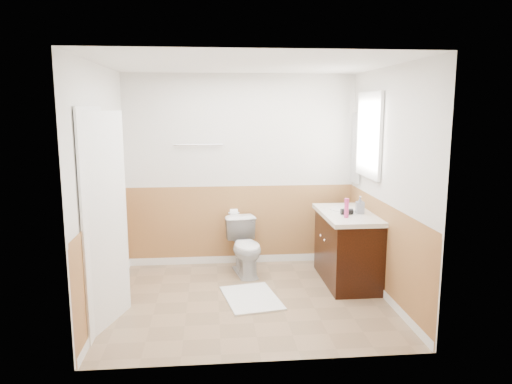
{
  "coord_description": "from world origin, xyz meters",
  "views": [
    {
      "loc": [
        -0.39,
        -4.93,
        2.07
      ],
      "look_at": [
        0.1,
        0.25,
        1.15
      ],
      "focal_mm": 33.64,
      "sensor_mm": 36.0,
      "label": 1
    }
  ],
  "objects": [
    {
      "name": "hair_dryer_handle",
      "position": [
        1.13,
        0.37,
        0.86
      ],
      "size": [
        0.03,
        0.03,
        0.07
      ],
      "primitive_type": "cylinder",
      "color": "black",
      "rests_on": "countertop"
    },
    {
      "name": "wainscot_left",
      "position": [
        -1.49,
        0.0,
        0.5
      ],
      "size": [
        0.0,
        2.6,
        2.6
      ],
      "primitive_type": "plane",
      "rotation": [
        1.57,
        0.0,
        1.57
      ],
      "color": "#A26A40",
      "rests_on": "floor"
    },
    {
      "name": "vanity_cabinet",
      "position": [
        1.21,
        0.45,
        0.4
      ],
      "size": [
        0.55,
        1.1,
        0.8
      ],
      "primitive_type": "cube",
      "color": "black",
      "rests_on": "floor"
    },
    {
      "name": "wall_left",
      "position": [
        -1.5,
        0.0,
        1.25
      ],
      "size": [
        0.0,
        3.0,
        3.0
      ],
      "primitive_type": "plane",
      "rotation": [
        1.57,
        0.0,
        1.57
      ],
      "color": "silver",
      "rests_on": "floor"
    },
    {
      "name": "hair_dryer_body",
      "position": [
        1.16,
        0.35,
        0.89
      ],
      "size": [
        0.14,
        0.07,
        0.07
      ],
      "primitive_type": "cylinder",
      "rotation": [
        0.0,
        1.57,
        0.0
      ],
      "color": "black",
      "rests_on": "countertop"
    },
    {
      "name": "vanity_knob_left",
      "position": [
        0.91,
        0.35,
        0.55
      ],
      "size": [
        0.03,
        0.03,
        0.03
      ],
      "primitive_type": "sphere",
      "color": "silver",
      "rests_on": "vanity_cabinet"
    },
    {
      "name": "wall_back",
      "position": [
        0.0,
        1.3,
        1.25
      ],
      "size": [
        3.0,
        0.0,
        3.0
      ],
      "primitive_type": "plane",
      "rotation": [
        1.57,
        0.0,
        0.0
      ],
      "color": "silver",
      "rests_on": "floor"
    },
    {
      "name": "wainscot_right",
      "position": [
        1.49,
        0.0,
        0.5
      ],
      "size": [
        0.0,
        2.6,
        2.6
      ],
      "primitive_type": "plane",
      "rotation": [
        1.57,
        0.0,
        -1.57
      ],
      "color": "#A26A40",
      "rests_on": "floor"
    },
    {
      "name": "window_frame",
      "position": [
        1.47,
        0.59,
        1.75
      ],
      "size": [
        0.04,
        0.8,
        1.0
      ],
      "primitive_type": "cube",
      "color": "white",
      "rests_on": "wall_right"
    },
    {
      "name": "mirror_panel",
      "position": [
        1.48,
        1.1,
        1.55
      ],
      "size": [
        0.02,
        0.35,
        0.9
      ],
      "primitive_type": "cube",
      "color": "silver",
      "rests_on": "wall_right"
    },
    {
      "name": "door",
      "position": [
        -1.4,
        -0.45,
        1.02
      ],
      "size": [
        0.29,
        0.78,
        2.04
      ],
      "primitive_type": "cube",
      "rotation": [
        0.0,
        0.0,
        -0.31
      ],
      "color": "white",
      "rests_on": "wall_left"
    },
    {
      "name": "wall_front",
      "position": [
        0.0,
        -1.3,
        1.25
      ],
      "size": [
        3.0,
        0.0,
        3.0
      ],
      "primitive_type": "plane",
      "rotation": [
        -1.57,
        0.0,
        0.0
      ],
      "color": "silver",
      "rests_on": "floor"
    },
    {
      "name": "soap_dispenser",
      "position": [
        1.33,
        0.4,
        0.95
      ],
      "size": [
        0.1,
        0.1,
        0.2
      ],
      "primitive_type": "imported",
      "rotation": [
        0.0,
        0.0,
        -0.11
      ],
      "color": "gray",
      "rests_on": "countertop"
    },
    {
      "name": "bath_mat",
      "position": [
        0.03,
        0.02,
        0.01
      ],
      "size": [
        0.68,
        0.89,
        0.02
      ],
      "primitive_type": "cube",
      "rotation": [
        0.0,
        0.0,
        0.18
      ],
      "color": "white",
      "rests_on": "floor"
    },
    {
      "name": "window_glass",
      "position": [
        1.49,
        0.59,
        1.75
      ],
      "size": [
        0.01,
        0.7,
        0.9
      ],
      "primitive_type": "cube",
      "color": "white",
      "rests_on": "wall_right"
    },
    {
      "name": "sink_basin",
      "position": [
        1.21,
        0.6,
        0.86
      ],
      "size": [
        0.36,
        0.36,
        0.02
      ],
      "primitive_type": "cylinder",
      "color": "white",
      "rests_on": "countertop"
    },
    {
      "name": "towel_bar",
      "position": [
        -0.55,
        1.25,
        1.6
      ],
      "size": [
        0.62,
        0.02,
        0.02
      ],
      "primitive_type": "cylinder",
      "rotation": [
        0.0,
        1.57,
        0.0
      ],
      "color": "silver",
      "rests_on": "wall_back"
    },
    {
      "name": "tp_roll",
      "position": [
        -0.1,
        1.23,
        0.7
      ],
      "size": [
        0.1,
        0.11,
        0.11
      ],
      "primitive_type": "cylinder",
      "rotation": [
        0.0,
        1.57,
        0.0
      ],
      "color": "white",
      "rests_on": "tp_holder_bar"
    },
    {
      "name": "wainscot_front",
      "position": [
        0.0,
        -1.29,
        0.5
      ],
      "size": [
        3.0,
        0.0,
        3.0
      ],
      "primitive_type": "plane",
      "rotation": [
        -1.57,
        0.0,
        0.0
      ],
      "color": "#A26A40",
      "rests_on": "floor"
    },
    {
      "name": "door_frame",
      "position": [
        -1.48,
        -0.45,
        1.03
      ],
      "size": [
        0.02,
        0.92,
        2.1
      ],
      "primitive_type": "cube",
      "color": "white",
      "rests_on": "wall_left"
    },
    {
      "name": "lotion_bottle",
      "position": [
        1.11,
        0.19,
        0.96
      ],
      "size": [
        0.05,
        0.05,
        0.22
      ],
      "primitive_type": "cylinder",
      "color": "#CB347A",
      "rests_on": "countertop"
    },
    {
      "name": "wainscot_back",
      "position": [
        0.0,
        1.29,
        0.5
      ],
      "size": [
        3.0,
        0.0,
        3.0
      ],
      "primitive_type": "plane",
      "rotation": [
        1.57,
        0.0,
        0.0
      ],
      "color": "#A26A40",
      "rests_on": "floor"
    },
    {
      "name": "wall_right",
      "position": [
        1.5,
        0.0,
        1.25
      ],
      "size": [
        0.0,
        3.0,
        3.0
      ],
      "primitive_type": "plane",
      "rotation": [
        1.57,
        0.0,
        -1.57
      ],
      "color": "silver",
      "rests_on": "floor"
    },
    {
      "name": "vanity_knob_right",
      "position": [
        0.91,
        0.55,
        0.55
      ],
      "size": [
        0.03,
        0.03,
        0.03
      ],
      "primitive_type": "sphere",
      "color": "silver",
      "rests_on": "vanity_cabinet"
    },
    {
      "name": "tp_holder_bar",
      "position": [
        -0.1,
        1.23,
        0.7
      ],
      "size": [
        0.14,
        0.02,
        0.02
      ],
      "primitive_type": "cylinder",
      "rotation": [
        0.0,
        1.57,
        0.0
      ],
      "color": "silver",
      "rests_on": "wall_back"
    },
    {
      "name": "toilet",
      "position": [
        0.03,
        0.85,
        0.35
      ],
      "size": [
        0.5,
        0.74,
        0.69
      ],
      "primitive_type": "imported",
      "rotation": [
        0.0,
        0.0,
        0.18
      ],
      "color": "silver",
      "rests_on": "floor"
    },
    {
      "name": "tp_sheet",
      "position": [
        -0.1,
        1.23,
        0.59
      ],
      "size": [
        0.1,
        0.01,
        0.16
      ],
      "primitive_type": "cube",
      "color": "white",
      "rests_on": "tp_roll"
    },
    {
      "name": "faucet",
      "position": [
        1.39,
        0.6,
        0.92
      ],
      "size": [
        0.02,
        0.02,
        0.14
      ],
      "primitive_type": "cylinder",
      "color": "#B8B7BE",
      "rests_on": "countertop"
    },
    {
      "name": "floor",
      "position": [
        0.0,
        0.0,
        0.0
      ],
      "size": [
        3.0,
        3.0,
        0.0
      ],
      "primitive_type": "plane",
      "color": "#8C7051",
      "rests_on": "ground"
    },
    {
      "name": "door_knob",
      "position": [
        -1.34,
        -0.12,
        0.95
      ],
      "size": [
        0.06,
        0.06,
        0.06
      ],
      "primitive_type": "sphere",
      "color": "silver",
      "rests_on": "door"
    },
    {
      "name": "countertop",
      "position": [
        1.2,
        0.45,
        0.83
      ],
      "size": [
        0.6,
        1.15,
        0.05
      ],
      "primitive_type": "cube",
      "color": "white",
      "rests_on": "vanity_cabinet"
    },
    {
      "name": "ceiling",
      "position": [
        0.0,
        0.0,
        2.5
      ],
      "size": [
        3.0,
        3.0,
        0.0
      ],
      "primitive_type": "plane",
      "rotation": [
        3.14,
        0.0,
        0.0
      ],
      "color": "white",
      "rests_on": "floor"
    }
  ]
}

